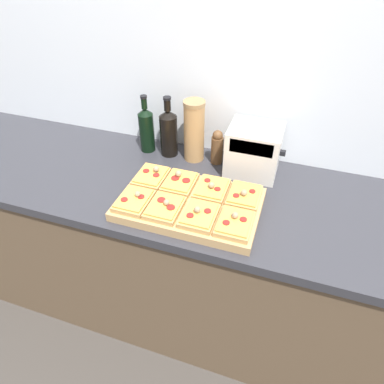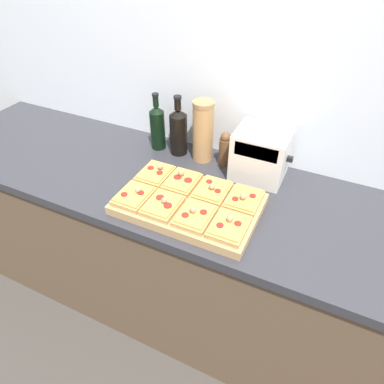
# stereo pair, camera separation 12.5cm
# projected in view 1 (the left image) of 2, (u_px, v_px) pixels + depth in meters

# --- Properties ---
(ground_plane) EXTENTS (12.00, 12.00, 0.00)m
(ground_plane) POSITION_uv_depth(u_px,v_px,m) (166.00, 356.00, 1.78)
(ground_plane) COLOR #3D3833
(wall_back) EXTENTS (6.00, 0.06, 2.50)m
(wall_back) POSITION_uv_depth(u_px,v_px,m) (210.00, 73.00, 1.49)
(wall_back) COLOR silver
(wall_back) RESTS_ON ground_plane
(kitchen_counter) EXTENTS (2.63, 0.67, 0.89)m
(kitchen_counter) POSITION_uv_depth(u_px,v_px,m) (185.00, 254.00, 1.73)
(kitchen_counter) COLOR brown
(kitchen_counter) RESTS_ON ground_plane
(cutting_board) EXTENTS (0.54, 0.34, 0.04)m
(cutting_board) POSITION_uv_depth(u_px,v_px,m) (190.00, 204.00, 1.34)
(cutting_board) COLOR tan
(cutting_board) RESTS_ON kitchen_counter
(pizza_slice_back_left) EXTENTS (0.12, 0.15, 0.05)m
(pizza_slice_back_left) POSITION_uv_depth(u_px,v_px,m) (151.00, 176.00, 1.42)
(pizza_slice_back_left) COLOR tan
(pizza_slice_back_left) RESTS_ON cutting_board
(pizza_slice_back_midleft) EXTENTS (0.12, 0.15, 0.06)m
(pizza_slice_back_midleft) POSITION_uv_depth(u_px,v_px,m) (181.00, 182.00, 1.39)
(pizza_slice_back_midleft) COLOR tan
(pizza_slice_back_midleft) RESTS_ON cutting_board
(pizza_slice_back_midright) EXTENTS (0.12, 0.15, 0.05)m
(pizza_slice_back_midright) POSITION_uv_depth(u_px,v_px,m) (212.00, 189.00, 1.36)
(pizza_slice_back_midright) COLOR tan
(pizza_slice_back_midright) RESTS_ON cutting_board
(pizza_slice_back_right) EXTENTS (0.12, 0.15, 0.05)m
(pizza_slice_back_right) POSITION_uv_depth(u_px,v_px,m) (244.00, 195.00, 1.33)
(pizza_slice_back_right) COLOR tan
(pizza_slice_back_right) RESTS_ON cutting_board
(pizza_slice_front_left) EXTENTS (0.12, 0.15, 0.05)m
(pizza_slice_front_left) POSITION_uv_depth(u_px,v_px,m) (134.00, 200.00, 1.30)
(pizza_slice_front_left) COLOR tan
(pizza_slice_front_left) RESTS_ON cutting_board
(pizza_slice_front_midleft) EXTENTS (0.12, 0.15, 0.05)m
(pizza_slice_front_midleft) POSITION_uv_depth(u_px,v_px,m) (166.00, 207.00, 1.27)
(pizza_slice_front_midleft) COLOR tan
(pizza_slice_front_midleft) RESTS_ON cutting_board
(pizza_slice_front_midright) EXTENTS (0.12, 0.15, 0.05)m
(pizza_slice_front_midright) POSITION_uv_depth(u_px,v_px,m) (199.00, 215.00, 1.24)
(pizza_slice_front_midright) COLOR tan
(pizza_slice_front_midright) RESTS_ON cutting_board
(pizza_slice_front_right) EXTENTS (0.12, 0.15, 0.05)m
(pizza_slice_front_right) POSITION_uv_depth(u_px,v_px,m) (235.00, 223.00, 1.21)
(pizza_slice_front_right) COLOR tan
(pizza_slice_front_right) RESTS_ON cutting_board
(olive_oil_bottle) EXTENTS (0.07, 0.07, 0.28)m
(olive_oil_bottle) POSITION_uv_depth(u_px,v_px,m) (146.00, 129.00, 1.61)
(olive_oil_bottle) COLOR black
(olive_oil_bottle) RESTS_ON kitchen_counter
(wine_bottle) EXTENTS (0.08, 0.08, 0.29)m
(wine_bottle) POSITION_uv_depth(u_px,v_px,m) (169.00, 132.00, 1.58)
(wine_bottle) COLOR black
(wine_bottle) RESTS_ON kitchen_counter
(grain_jar_tall) EXTENTS (0.10, 0.10, 0.29)m
(grain_jar_tall) POSITION_uv_depth(u_px,v_px,m) (194.00, 131.00, 1.54)
(grain_jar_tall) COLOR #AD7F4C
(grain_jar_tall) RESTS_ON kitchen_counter
(pepper_mill) EXTENTS (0.05, 0.05, 0.16)m
(pepper_mill) POSITION_uv_depth(u_px,v_px,m) (217.00, 147.00, 1.55)
(pepper_mill) COLOR brown
(pepper_mill) RESTS_ON kitchen_counter
(toaster_oven) EXTENTS (0.25, 0.19, 0.21)m
(toaster_oven) POSITION_uv_depth(u_px,v_px,m) (254.00, 150.00, 1.48)
(toaster_oven) COLOR beige
(toaster_oven) RESTS_ON kitchen_counter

